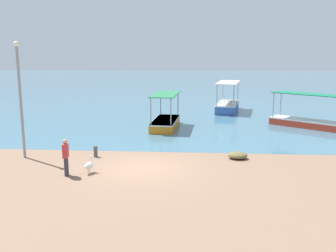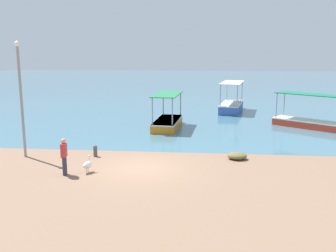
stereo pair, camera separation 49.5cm
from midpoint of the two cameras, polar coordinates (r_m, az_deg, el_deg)
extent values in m
plane|color=#80614B|center=(18.14, -4.69, -6.42)|extent=(120.00, 120.00, 0.00)
cube|color=#406B7E|center=(65.36, 1.68, 6.44)|extent=(110.00, 90.00, 0.00)
cube|color=orange|center=(27.41, -0.93, 0.36)|extent=(1.95, 4.71, 0.62)
cube|color=silver|center=(27.36, -0.93, 0.91)|extent=(1.99, 4.75, 0.08)
cylinder|color=#99999E|center=(25.10, -0.13, 2.18)|extent=(0.08, 0.08, 1.83)
cylinder|color=#99999E|center=(25.33, -3.21, 2.25)|extent=(0.08, 0.08, 1.83)
cylinder|color=#99999E|center=(29.11, 1.04, 3.45)|extent=(0.08, 0.08, 1.83)
cylinder|color=#99999E|center=(29.32, -1.62, 3.50)|extent=(0.08, 0.08, 1.83)
cube|color=#237043|center=(27.08, -0.94, 4.86)|extent=(2.03, 4.51, 0.05)
cube|color=red|center=(29.24, 21.03, 0.23)|extent=(6.11, 5.14, 0.55)
cube|color=silver|center=(29.20, 21.06, 0.69)|extent=(6.17, 5.20, 0.08)
cylinder|color=#99999E|center=(30.76, 16.35, 3.34)|extent=(0.08, 0.08, 1.88)
cylinder|color=#99999E|center=(29.62, 15.31, 3.10)|extent=(0.08, 0.08, 1.88)
cube|color=#156A47|center=(28.93, 21.33, 4.47)|extent=(6.01, 5.10, 0.05)
cube|color=#375EAC|center=(35.44, 8.66, 2.88)|extent=(2.62, 5.26, 0.80)
cube|color=silver|center=(35.39, 8.67, 3.45)|extent=(2.66, 5.31, 0.08)
cylinder|color=#99999E|center=(37.59, 7.98, 5.43)|extent=(0.08, 0.08, 1.88)
cylinder|color=#99999E|center=(37.45, 10.22, 5.34)|extent=(0.08, 0.08, 1.88)
cylinder|color=#99999E|center=(33.12, 7.03, 4.68)|extent=(0.08, 0.08, 1.88)
cylinder|color=#99999E|center=(32.95, 9.56, 4.57)|extent=(0.08, 0.08, 1.88)
cube|color=silver|center=(35.18, 8.77, 6.59)|extent=(2.68, 5.09, 0.05)
cylinder|color=#E0997A|center=(17.78, -12.87, -6.67)|extent=(0.03, 0.03, 0.22)
cylinder|color=#E0997A|center=(17.72, -12.61, -6.72)|extent=(0.03, 0.03, 0.22)
ellipsoid|color=white|center=(17.70, -12.72, -5.91)|extent=(0.46, 0.62, 0.32)
ellipsoid|color=white|center=(17.51, -13.22, -6.06)|extent=(0.17, 0.19, 0.10)
cylinder|color=white|center=(17.75, -12.45, -5.09)|extent=(0.07, 0.07, 0.26)
sphere|color=white|center=(17.71, -12.47, -4.58)|extent=(0.11, 0.11, 0.11)
cone|color=#E5933F|center=(17.84, -12.15, -4.49)|extent=(0.16, 0.30, 0.06)
cylinder|color=gray|center=(20.79, -22.15, 3.21)|extent=(0.14, 0.14, 5.77)
sphere|color=#EAEACC|center=(20.63, -22.77, 11.47)|extent=(0.28, 0.28, 0.28)
cylinder|color=#47474C|center=(20.30, -11.66, -3.97)|extent=(0.21, 0.21, 0.49)
sphere|color=#4C4C51|center=(20.23, -11.69, -3.22)|extent=(0.22, 0.22, 0.22)
cylinder|color=#333040|center=(17.68, -15.95, -5.87)|extent=(0.16, 0.16, 0.85)
cylinder|color=#333040|center=(17.51, -16.08, -6.04)|extent=(0.16, 0.16, 0.85)
cube|color=#BF3437|center=(17.40, -16.15, -3.64)|extent=(0.27, 0.43, 0.62)
sphere|color=tan|center=(17.30, -16.22, -2.29)|extent=(0.22, 0.22, 0.22)
ellipsoid|color=brown|center=(19.89, 9.87, -4.42)|extent=(1.02, 0.87, 0.36)
camera|label=1|loc=(0.25, -90.67, -0.13)|focal=40.00mm
camera|label=2|loc=(0.25, 89.33, 0.13)|focal=40.00mm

